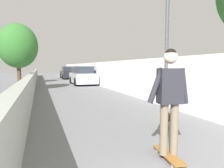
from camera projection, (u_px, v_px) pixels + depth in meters
name	position (u px, v px, depth m)	size (l,w,h in m)	color
ground_plane	(71.00, 88.00, 14.42)	(80.00, 80.00, 0.00)	slate
wall_left	(31.00, 84.00, 11.65)	(48.00, 0.30, 1.09)	#999E93
fence_right	(114.00, 76.00, 13.31)	(48.00, 0.30, 1.87)	white
tree_left_mid	(18.00, 46.00, 12.16)	(2.28, 2.28, 4.08)	#473523
tree_left_far	(19.00, 49.00, 17.62)	(2.07, 2.07, 4.09)	#473523
lamp_post	(167.00, 17.00, 6.77)	(0.36, 0.36, 4.69)	#4C4C51
skateboard	(168.00, 155.00, 3.36)	(0.82, 0.31, 0.08)	brown
person_skateboarder	(170.00, 93.00, 3.27)	(0.27, 0.72, 1.72)	#726651
dog	(167.00, 116.00, 5.13)	(1.86, 1.17, 1.06)	brown
car_near	(83.00, 76.00, 17.40)	(4.08, 1.80, 1.54)	silver
car_far	(68.00, 73.00, 25.77)	(4.32, 1.80, 1.54)	black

